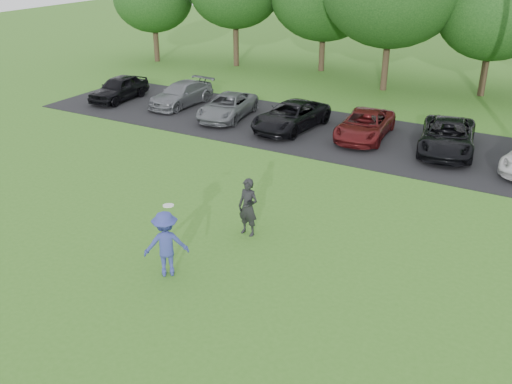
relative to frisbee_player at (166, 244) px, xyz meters
The scene contains 6 objects.
ground 1.32m from the frisbee_player, 25.68° to the right, with size 100.00×100.00×0.00m, color #3B7320.
parking_lot 12.64m from the frisbee_player, 86.01° to the left, with size 32.00×6.50×0.03m, color black.
frisbee_player is the anchor object (origin of this frame).
camera_bystander 2.97m from the frisbee_player, 75.71° to the left, with size 0.67×0.47×1.73m.
parked_cars 12.52m from the frisbee_player, 87.65° to the left, with size 28.41×5.13×1.25m.
tree_row 22.82m from the frisbee_player, 83.89° to the left, with size 42.39×9.85×8.64m.
Camera 1 is at (7.27, -9.39, 8.04)m, focal length 40.00 mm.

